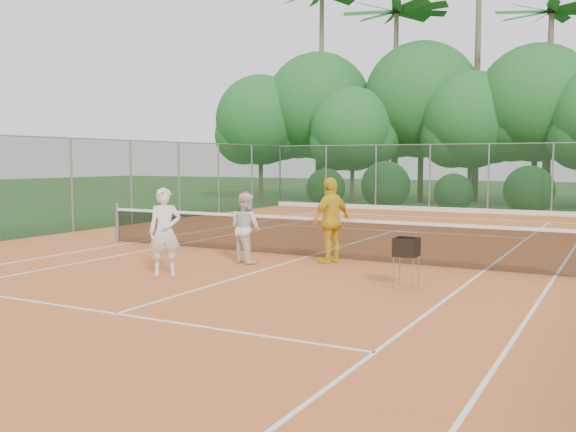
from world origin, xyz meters
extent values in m
plane|color=#224619|center=(0.00, 0.00, 0.00)|extent=(120.00, 120.00, 0.00)
cube|color=#C8682E|center=(0.00, 0.00, 0.01)|extent=(18.00, 36.00, 0.02)
cylinder|color=gray|center=(-5.94, 0.00, 0.57)|extent=(0.10, 0.10, 1.10)
cube|color=black|center=(0.00, 0.00, 0.48)|extent=(11.87, 0.03, 0.86)
cube|color=white|center=(0.00, 0.00, 0.95)|extent=(11.87, 0.04, 0.07)
imported|color=white|center=(-1.45, -3.45, 0.89)|extent=(0.76, 0.72, 1.75)
imported|color=silver|center=(-0.83, -1.40, 0.81)|extent=(0.91, 0.80, 1.58)
ellipsoid|color=red|center=(-0.83, -1.40, 1.56)|extent=(0.22, 0.22, 0.14)
imported|color=yellow|center=(0.87, -0.51, 0.98)|extent=(0.79, 1.21, 1.92)
cylinder|color=gray|center=(3.04, -2.60, 0.31)|extent=(0.02, 0.02, 0.57)
cylinder|color=gray|center=(3.40, -2.24, 0.31)|extent=(0.02, 0.02, 0.57)
cube|color=black|center=(3.22, -2.42, 0.76)|extent=(0.40, 0.40, 0.33)
sphere|color=yellow|center=(-1.44, 8.85, 0.05)|extent=(0.07, 0.07, 0.07)
sphere|color=yellow|center=(2.33, 12.50, 0.05)|extent=(0.07, 0.07, 0.07)
sphere|color=#C6E234|center=(2.64, 11.85, 0.05)|extent=(0.07, 0.07, 0.07)
cube|color=white|center=(0.00, 11.88, 0.02)|extent=(11.03, 0.06, 0.01)
cube|color=white|center=(-5.49, 0.00, 0.02)|extent=(0.06, 23.77, 0.01)
cube|color=white|center=(5.49, 0.00, 0.02)|extent=(0.06, 23.77, 0.01)
cube|color=white|center=(-4.11, 0.00, 0.02)|extent=(0.06, 23.77, 0.01)
cube|color=white|center=(4.11, 0.00, 0.02)|extent=(0.06, 23.77, 0.01)
cube|color=white|center=(0.00, 6.40, 0.02)|extent=(8.23, 0.06, 0.01)
cube|color=white|center=(0.00, -6.40, 0.02)|extent=(8.23, 0.06, 0.01)
cube|color=white|center=(0.00, 0.00, 0.02)|extent=(0.06, 12.80, 0.01)
cube|color=#19381E|center=(0.00, 15.00, 1.52)|extent=(18.00, 0.02, 3.00)
cylinder|color=gray|center=(-9.00, 15.00, 1.52)|extent=(0.07, 0.07, 3.00)
cylinder|color=gray|center=(-9.00, 15.00, 1.52)|extent=(0.07, 0.07, 3.00)
cylinder|color=brown|center=(-12.50, 19.00, 1.88)|extent=(0.26, 0.26, 3.75)
sphere|color=#1D5922|center=(-12.50, 19.00, 4.65)|extent=(5.25, 5.25, 5.25)
cylinder|color=brown|center=(-9.50, 20.50, 2.20)|extent=(0.30, 0.30, 4.40)
sphere|color=#1D5922|center=(-9.50, 20.50, 5.46)|extent=(6.16, 6.16, 6.16)
cylinder|color=brown|center=(-6.50, 18.50, 1.60)|extent=(0.22, 0.22, 3.20)
sphere|color=#1D5922|center=(-6.50, 18.50, 3.97)|extent=(4.48, 4.48, 4.48)
cylinder|color=brown|center=(-3.50, 21.00, 2.25)|extent=(0.31, 0.31, 4.50)
sphere|color=#1D5922|center=(-3.50, 21.00, 5.58)|extent=(6.30, 6.30, 6.30)
cylinder|color=brown|center=(-0.50, 19.50, 1.75)|extent=(0.24, 0.24, 3.50)
sphere|color=#1D5922|center=(-0.50, 19.50, 4.34)|extent=(4.90, 4.90, 4.90)
cylinder|color=brown|center=(2.50, 20.00, 2.05)|extent=(0.28, 0.28, 4.10)
sphere|color=#1D5922|center=(2.50, 20.00, 5.08)|extent=(5.74, 5.74, 5.74)
cone|color=brown|center=(-10.00, 22.00, 6.50)|extent=(0.44, 0.44, 13.00)
cone|color=brown|center=(-5.00, 21.00, 5.50)|extent=(0.44, 0.44, 11.00)
sphere|color=#1D5922|center=(-5.00, 21.00, 10.83)|extent=(0.50, 0.50, 0.50)
cone|color=brown|center=(-1.00, 23.00, 7.50)|extent=(0.44, 0.44, 15.00)
cone|color=brown|center=(3.00, 20.50, 5.00)|extent=(0.44, 0.44, 10.00)
sphere|color=#1D5922|center=(3.00, 20.50, 9.85)|extent=(0.50, 0.50, 0.50)
camera|label=1|loc=(6.74, -13.50, 2.32)|focal=40.00mm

